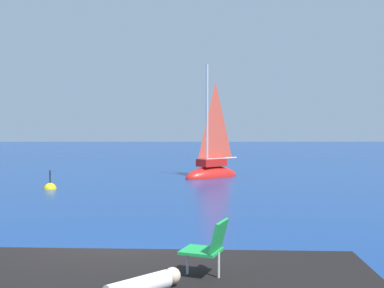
% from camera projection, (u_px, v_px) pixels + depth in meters
% --- Properties ---
extents(ground_plane, '(160.00, 160.00, 0.00)m').
position_uv_depth(ground_plane, '(120.00, 272.00, 9.17)').
color(ground_plane, navy).
extents(sailboat_near, '(3.59, 3.22, 6.87)m').
position_uv_depth(sailboat_near, '(212.00, 171.00, 26.46)').
color(sailboat_near, red).
rests_on(sailboat_near, ground).
extents(beach_chair, '(0.73, 0.67, 0.80)m').
position_uv_depth(beach_chair, '(209.00, 245.00, 6.60)').
color(beach_chair, green).
rests_on(beach_chair, shore_ledge).
extents(marker_buoy, '(0.56, 0.56, 1.13)m').
position_uv_depth(marker_buoy, '(50.00, 189.00, 21.43)').
color(marker_buoy, yellow).
rests_on(marker_buoy, ground).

